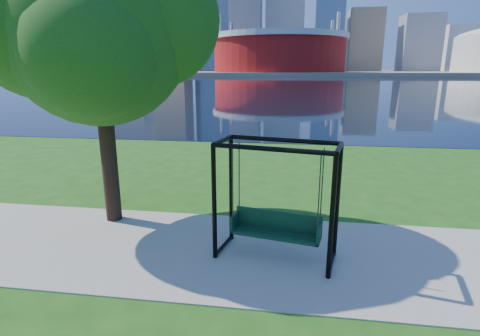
# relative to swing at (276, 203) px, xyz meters

# --- Properties ---
(ground) EXTENTS (900.00, 900.00, 0.00)m
(ground) POSITION_rel_swing_xyz_m (-0.61, 0.57, -1.22)
(ground) COLOR #1E5114
(ground) RESTS_ON ground
(path) EXTENTS (120.00, 4.00, 0.03)m
(path) POSITION_rel_swing_xyz_m (-0.61, 0.07, -1.21)
(path) COLOR #9E937F
(path) RESTS_ON ground
(river) EXTENTS (900.00, 180.00, 0.02)m
(river) POSITION_rel_swing_xyz_m (-0.61, 102.57, -1.21)
(river) COLOR black
(river) RESTS_ON ground
(far_bank) EXTENTS (900.00, 228.00, 2.00)m
(far_bank) POSITION_rel_swing_xyz_m (-0.61, 306.57, -0.22)
(far_bank) COLOR #937F60
(far_bank) RESTS_ON ground
(stadium) EXTENTS (83.00, 83.00, 32.00)m
(stadium) POSITION_rel_swing_xyz_m (-10.61, 235.57, 13.01)
(stadium) COLOR maroon
(stadium) RESTS_ON far_bank
(skyline) EXTENTS (392.00, 66.00, 96.50)m
(skyline) POSITION_rel_swing_xyz_m (-4.87, 319.96, 34.67)
(skyline) COLOR gray
(skyline) RESTS_ON far_bank
(swing) EXTENTS (2.63, 1.54, 2.53)m
(swing) POSITION_rel_swing_xyz_m (0.00, 0.00, 0.00)
(swing) COLOR black
(swing) RESTS_ON ground
(park_tree) EXTENTS (5.64, 5.09, 7.00)m
(park_tree) POSITION_rel_swing_xyz_m (-4.43, 1.48, 3.64)
(park_tree) COLOR black
(park_tree) RESTS_ON ground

